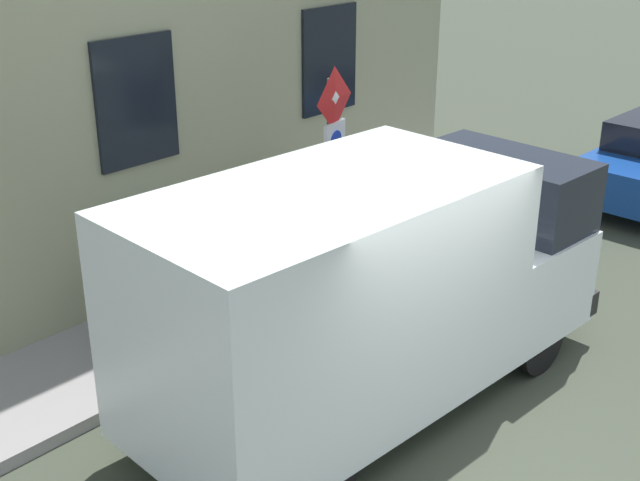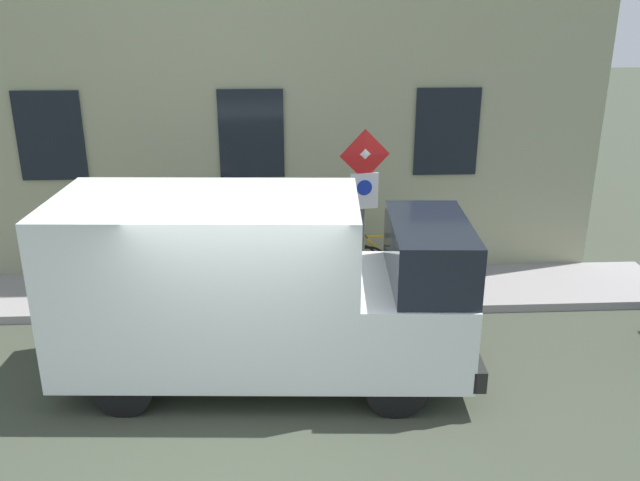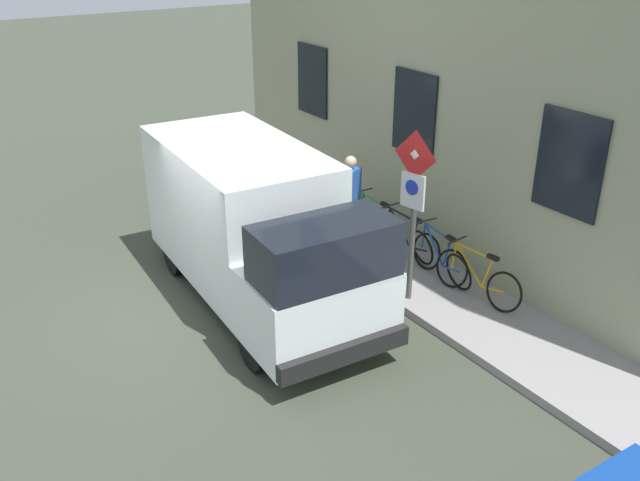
# 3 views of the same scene
# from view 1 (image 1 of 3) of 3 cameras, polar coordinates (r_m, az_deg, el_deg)

# --- Properties ---
(ground_plane) EXTENTS (80.00, 80.00, 0.00)m
(ground_plane) POSITION_cam_1_polar(r_m,az_deg,el_deg) (8.40, 7.88, -13.60)
(ground_plane) COLOR #3A4133
(sidewalk_slab) EXTENTS (1.72, 14.17, 0.14)m
(sidewalk_slab) POSITION_cam_1_polar(r_m,az_deg,el_deg) (10.41, -8.34, -5.38)
(sidewalk_slab) COLOR gray
(sidewalk_slab) RESTS_ON ground_plane
(sign_post_stacked) EXTENTS (0.19, 0.55, 2.72)m
(sign_post_stacked) POSITION_cam_1_polar(r_m,az_deg,el_deg) (10.36, 0.88, 6.17)
(sign_post_stacked) COLOR #474C47
(sign_post_stacked) RESTS_ON sidewalk_slab
(delivery_van) EXTENTS (2.31, 5.44, 2.50)m
(delivery_van) POSITION_cam_1_polar(r_m,az_deg,el_deg) (8.31, 3.39, -3.04)
(delivery_van) COLOR white
(delivery_van) RESTS_ON ground_plane
(bicycle_orange) EXTENTS (0.47, 1.72, 0.89)m
(bicycle_orange) POSITION_cam_1_polar(r_m,az_deg,el_deg) (11.87, -0.71, 0.93)
(bicycle_orange) COLOR black
(bicycle_orange) RESTS_ON sidewalk_slab
(bicycle_blue) EXTENTS (0.46, 1.72, 0.89)m
(bicycle_blue) POSITION_cam_1_polar(r_m,az_deg,el_deg) (11.29, -3.79, -0.32)
(bicycle_blue) COLOR black
(bicycle_blue) RESTS_ON sidewalk_slab
(bicycle_black) EXTENTS (0.46, 1.71, 0.89)m
(bicycle_black) POSITION_cam_1_polar(r_m,az_deg,el_deg) (10.75, -7.18, -1.71)
(bicycle_black) COLOR black
(bicycle_black) RESTS_ON sidewalk_slab
(bicycle_green) EXTENTS (0.46, 1.71, 0.89)m
(bicycle_green) POSITION_cam_1_polar(r_m,az_deg,el_deg) (10.26, -10.92, -3.23)
(bicycle_green) COLOR black
(bicycle_green) RESTS_ON sidewalk_slab
(pedestrian) EXTENTS (0.47, 0.40, 1.72)m
(pedestrian) POSITION_cam_1_polar(r_m,az_deg,el_deg) (9.56, -10.66, -1.53)
(pedestrian) COLOR #262B47
(pedestrian) RESTS_ON sidewalk_slab
(litter_bin) EXTENTS (0.44, 0.44, 0.90)m
(litter_bin) POSITION_cam_1_polar(r_m,az_deg,el_deg) (9.49, -9.29, -4.85)
(litter_bin) COLOR #2D5133
(litter_bin) RESTS_ON sidewalk_slab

